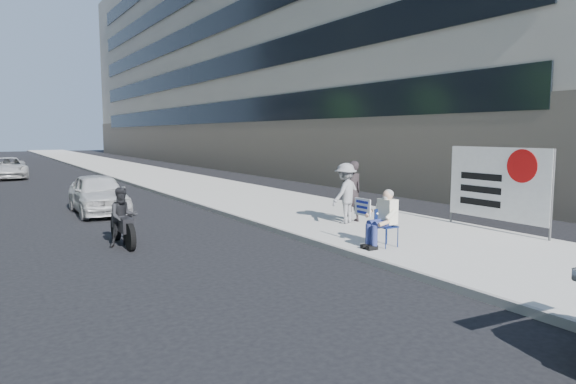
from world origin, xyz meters
TOP-DOWN VIEW (x-y plane):
  - ground at (0.00, 0.00)m, footprint 160.00×160.00m
  - near_sidewalk at (4.00, 20.00)m, footprint 5.00×120.00m
  - near_building at (17.00, 32.00)m, footprint 14.00×70.00m
  - seated_protester at (2.29, 1.34)m, footprint 0.83×1.12m
  - jogger at (3.50, 4.25)m, footprint 1.26×0.98m
  - pedestrian_woman at (3.80, 4.32)m, footprint 0.65×0.43m
  - protest_banner at (6.18, 1.25)m, footprint 0.08×3.06m
  - white_sedan_near at (-1.95, 10.84)m, footprint 1.68×4.01m
  - white_sedan_far at (-3.82, 27.71)m, footprint 2.26×4.66m
  - motorcycle at (-2.50, 5.20)m, footprint 0.69×2.04m

SIDE VIEW (x-z plane):
  - ground at x=0.00m, z-range 0.00..0.00m
  - near_sidewalk at x=4.00m, z-range 0.00..0.15m
  - motorcycle at x=-2.50m, z-range -0.08..1.35m
  - white_sedan_far at x=-3.82m, z-range 0.00..1.28m
  - white_sedan_near at x=-1.95m, z-range 0.00..1.35m
  - seated_protester at x=2.29m, z-range 0.22..1.53m
  - jogger at x=3.50m, z-range 0.15..1.87m
  - pedestrian_woman at x=3.80m, z-range 0.15..1.92m
  - protest_banner at x=6.18m, z-range 0.30..2.50m
  - near_building at x=17.00m, z-range 0.00..20.00m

